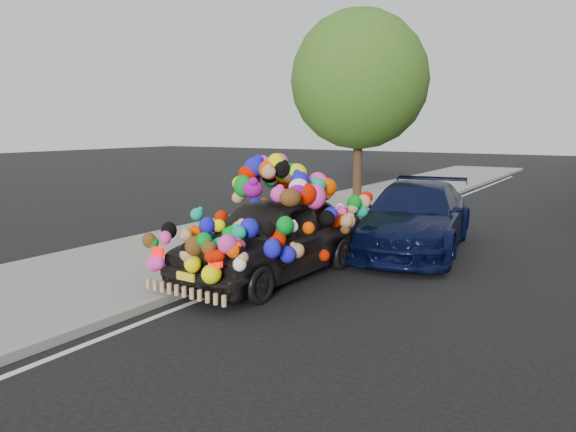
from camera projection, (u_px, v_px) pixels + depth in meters
name	position (u px, v px, depth m)	size (l,w,h in m)	color
ground	(315.00, 322.00, 7.65)	(100.00, 100.00, 0.00)	black
sidewalk	(102.00, 275.00, 9.88)	(4.00, 60.00, 0.12)	gray
kerb	(185.00, 291.00, 8.86)	(0.15, 60.00, 0.13)	gray
tree_near_sidewalk	(359.00, 80.00, 16.96)	(4.20, 4.20, 6.13)	#332114
plush_art_car	(272.00, 217.00, 9.82)	(2.27, 4.52, 2.09)	black
navy_sedan	(415.00, 217.00, 12.03)	(2.02, 4.98, 1.44)	#090F32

